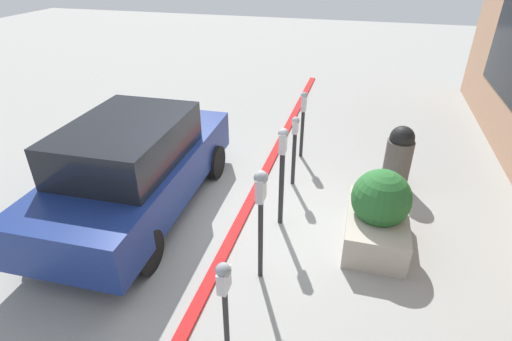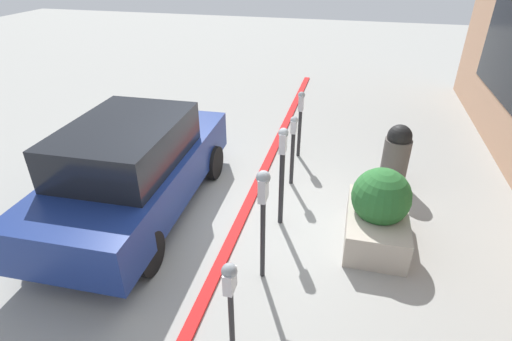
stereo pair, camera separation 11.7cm
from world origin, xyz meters
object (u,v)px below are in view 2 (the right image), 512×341
(parking_meter_nearest, at_px, (230,292))
(parking_meter_fourth, at_px, (293,141))
(parking_meter_farthest, at_px, (300,114))
(parking_meter_middle, at_px, (282,164))
(trash_bin, at_px, (396,155))
(parking_meter_second, at_px, (263,202))
(parked_car_front, at_px, (134,168))
(planter_box, at_px, (378,212))

(parking_meter_nearest, distance_m, parking_meter_fourth, 3.69)
(parking_meter_nearest, xyz_separation_m, parking_meter_farthest, (4.81, 0.04, -0.04))
(parking_meter_middle, height_order, trash_bin, parking_meter_middle)
(parking_meter_second, relative_size, parked_car_front, 0.38)
(parked_car_front, bearing_deg, parking_meter_second, -114.50)
(planter_box, bearing_deg, parking_meter_farthest, 31.70)
(parking_meter_farthest, height_order, parked_car_front, parked_car_front)
(parking_meter_fourth, height_order, trash_bin, parking_meter_fourth)
(parking_meter_second, distance_m, parking_meter_fourth, 2.45)
(parking_meter_farthest, distance_m, planter_box, 2.90)
(parking_meter_farthest, relative_size, planter_box, 0.98)
(parking_meter_fourth, height_order, planter_box, parking_meter_fourth)
(parking_meter_middle, bearing_deg, parking_meter_second, 179.59)
(parking_meter_second, xyz_separation_m, parked_car_front, (0.96, 2.28, -0.36))
(parking_meter_farthest, relative_size, trash_bin, 1.19)
(parking_meter_middle, bearing_deg, planter_box, -93.70)
(parking_meter_second, xyz_separation_m, planter_box, (1.11, -1.44, -0.67))
(parking_meter_nearest, bearing_deg, parking_meter_middle, -0.83)
(parking_meter_farthest, bearing_deg, parking_meter_second, -178.99)
(parking_meter_second, height_order, planter_box, parking_meter_second)
(parking_meter_nearest, height_order, planter_box, parking_meter_nearest)
(parked_car_front, xyz_separation_m, trash_bin, (1.89, -4.04, -0.23))
(planter_box, relative_size, trash_bin, 1.21)
(parking_meter_farthest, xyz_separation_m, parked_car_front, (-2.59, 2.22, -0.10))
(parking_meter_farthest, height_order, trash_bin, parking_meter_farthest)
(parking_meter_fourth, xyz_separation_m, planter_box, (-1.31, -1.47, -0.36))
(parking_meter_second, relative_size, parking_meter_middle, 0.99)
(parking_meter_nearest, height_order, parking_meter_farthest, parking_meter_farthest)
(parking_meter_middle, relative_size, parking_meter_fourth, 1.23)
(parked_car_front, bearing_deg, parking_meter_middle, -85.47)
(parking_meter_fourth, relative_size, parking_meter_farthest, 0.95)
(parking_meter_farthest, bearing_deg, planter_box, -148.30)
(parking_meter_second, xyz_separation_m, trash_bin, (2.85, -1.77, -0.58))
(planter_box, bearing_deg, parked_car_front, 92.35)
(parking_meter_middle, bearing_deg, trash_bin, -46.98)
(parking_meter_middle, bearing_deg, parking_meter_farthest, 1.74)
(parking_meter_middle, xyz_separation_m, parking_meter_farthest, (2.35, 0.07, -0.13))
(parking_meter_farthest, bearing_deg, parking_meter_nearest, -179.58)
(parking_meter_middle, xyz_separation_m, parked_car_front, (-0.25, 2.29, -0.24))
(parking_meter_fourth, bearing_deg, planter_box, -131.81)
(parking_meter_nearest, distance_m, trash_bin, 4.50)
(parking_meter_nearest, bearing_deg, trash_bin, -23.58)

